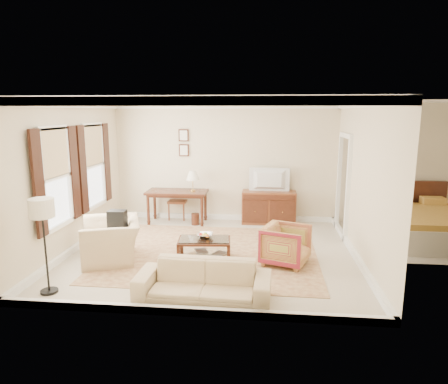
% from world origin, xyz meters
% --- Properties ---
extents(room_shell, '(5.51, 5.01, 2.91)m').
position_xyz_m(room_shell, '(0.00, 0.00, 2.47)').
color(room_shell, beige).
rests_on(room_shell, ground).
extents(annex_bedroom, '(3.00, 2.70, 2.90)m').
position_xyz_m(annex_bedroom, '(4.49, 1.15, 0.34)').
color(annex_bedroom, beige).
rests_on(annex_bedroom, ground).
extents(window_front, '(0.12, 1.56, 1.80)m').
position_xyz_m(window_front, '(-2.70, -0.70, 1.55)').
color(window_front, '#CCB284').
rests_on(window_front, room_shell).
extents(window_rear, '(0.12, 1.56, 1.80)m').
position_xyz_m(window_rear, '(-2.70, 0.90, 1.55)').
color(window_rear, '#CCB284').
rests_on(window_rear, room_shell).
extents(doorway, '(0.10, 1.12, 2.25)m').
position_xyz_m(doorway, '(2.71, 1.50, 1.08)').
color(doorway, white).
rests_on(doorway, room_shell).
extents(rug, '(4.07, 3.50, 0.01)m').
position_xyz_m(rug, '(-0.02, -0.02, 0.01)').
color(rug, brown).
rests_on(rug, room_shell).
extents(writing_desk, '(1.46, 0.73, 0.80)m').
position_xyz_m(writing_desk, '(-1.13, 2.03, 0.69)').
color(writing_desk, '#452013').
rests_on(writing_desk, room_shell).
extents(desk_chair, '(0.53, 0.53, 1.05)m').
position_xyz_m(desk_chair, '(-1.20, 2.38, 0.53)').
color(desk_chair, brown).
rests_on(desk_chair, room_shell).
extents(desk_lamp, '(0.32, 0.32, 0.50)m').
position_xyz_m(desk_lamp, '(-0.74, 2.03, 1.05)').
color(desk_lamp, silver).
rests_on(desk_lamp, writing_desk).
extents(framed_prints, '(0.25, 0.04, 0.68)m').
position_xyz_m(framed_prints, '(-1.03, 2.47, 1.94)').
color(framed_prints, '#452013').
rests_on(framed_prints, room_shell).
extents(sideboard, '(1.30, 0.50, 0.80)m').
position_xyz_m(sideboard, '(1.10, 2.22, 0.40)').
color(sideboard, brown).
rests_on(sideboard, room_shell).
extents(tv, '(0.93, 0.53, 0.12)m').
position_xyz_m(tv, '(1.10, 2.20, 1.26)').
color(tv, black).
rests_on(tv, sideboard).
extents(coffee_table, '(1.01, 0.65, 0.41)m').
position_xyz_m(coffee_table, '(-0.10, -0.39, 0.31)').
color(coffee_table, '#452013').
rests_on(coffee_table, room_shell).
extents(fruit_bowl, '(0.42, 0.42, 0.10)m').
position_xyz_m(fruit_bowl, '(-0.09, -0.31, 0.46)').
color(fruit_bowl, silver).
rests_on(fruit_bowl, coffee_table).
extents(book_a, '(0.28, 0.13, 0.38)m').
position_xyz_m(book_a, '(-0.26, -0.41, 0.16)').
color(book_a, brown).
rests_on(book_a, coffee_table).
extents(book_b, '(0.26, 0.15, 0.38)m').
position_xyz_m(book_b, '(0.10, -0.43, 0.16)').
color(book_b, brown).
rests_on(book_b, coffee_table).
extents(striped_armchair, '(0.93, 0.96, 0.79)m').
position_xyz_m(striped_armchair, '(1.39, -0.45, 0.39)').
color(striped_armchair, maroon).
rests_on(striped_armchair, room_shell).
extents(club_armchair, '(1.11, 1.35, 1.01)m').
position_xyz_m(club_armchair, '(-1.80, -0.56, 0.51)').
color(club_armchair, '#CEBA8B').
rests_on(club_armchair, room_shell).
extents(backpack, '(0.32, 0.38, 0.40)m').
position_xyz_m(backpack, '(-1.68, -0.52, 0.76)').
color(backpack, black).
rests_on(backpack, club_armchair).
extents(sofa, '(1.96, 0.64, 0.76)m').
position_xyz_m(sofa, '(0.14, -2.00, 0.38)').
color(sofa, '#CEBA8B').
rests_on(sofa, room_shell).
extents(floor_lamp, '(0.36, 0.36, 1.46)m').
position_xyz_m(floor_lamp, '(-2.24, -1.99, 1.22)').
color(floor_lamp, black).
rests_on(floor_lamp, room_shell).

